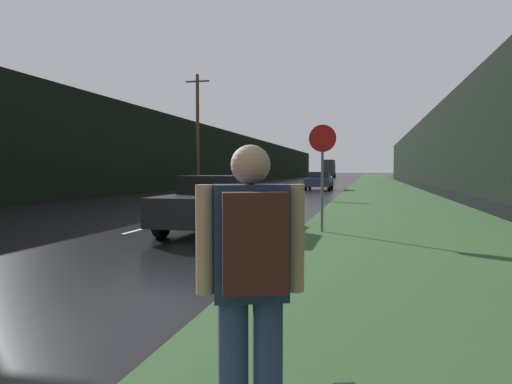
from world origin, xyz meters
TOP-DOWN VIEW (x-y plane):
  - grass_verge at (7.13, 40.00)m, footprint 6.00×240.00m
  - lane_stripe_c at (0.00, 12.40)m, footprint 0.12×3.00m
  - lane_stripe_d at (0.00, 19.40)m, footprint 0.12×3.00m
  - lane_stripe_e at (0.00, 26.40)m, footprint 0.12×3.00m
  - treeline_far_side at (-10.13, 50.00)m, footprint 2.00×140.00m
  - treeline_near_side at (13.13, 50.00)m, footprint 2.00×140.00m
  - utility_pole_far at (-6.26, 32.32)m, footprint 1.80×0.24m
  - stop_sign at (4.77, 12.41)m, footprint 0.69×0.07m
  - hitchhiker_with_backpack at (5.29, 3.13)m, footprint 0.57×0.51m
  - car_passing_near at (2.07, 12.09)m, footprint 1.94×4.75m
  - car_passing_far at (2.07, 37.86)m, footprint 2.03×4.34m
  - delivery_truck at (-2.07, 97.60)m, footprint 2.41×7.90m

SIDE VIEW (x-z plane):
  - lane_stripe_c at x=0.00m, z-range 0.00..0.01m
  - lane_stripe_d at x=0.00m, z-range 0.00..0.01m
  - lane_stripe_e at x=0.00m, z-range 0.00..0.01m
  - grass_verge at x=7.13m, z-range 0.00..0.02m
  - car_passing_far at x=2.07m, z-range 0.01..1.47m
  - car_passing_near at x=2.07m, z-range 0.02..1.47m
  - hitchhiker_with_backpack at x=5.29m, z-range 0.13..1.85m
  - stop_sign at x=4.77m, z-range 0.32..3.06m
  - delivery_truck at x=-2.07m, z-range 0.09..3.84m
  - treeline_far_side at x=-10.13m, z-range 0.00..5.94m
  - treeline_near_side at x=13.13m, z-range 0.00..7.70m
  - utility_pole_far at x=-6.26m, z-range 0.13..8.70m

